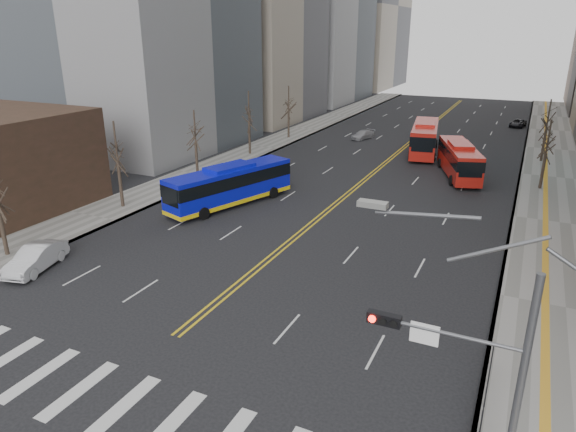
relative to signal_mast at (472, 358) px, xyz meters
The scene contains 15 objects.
ground 14.73m from the signal_mast, behind, with size 220.00×220.00×0.00m, color black.
sidewalk_right 43.43m from the signal_mast, 85.04° to the left, with size 7.00×130.00×0.15m, color slate.
sidewalk_left 52.80m from the signal_mast, 125.14° to the left, with size 5.00×130.00×0.15m, color slate.
crosswalk 14.73m from the signal_mast, behind, with size 26.70×4.00×0.01m.
centerline 54.98m from the signal_mast, 104.56° to the left, with size 0.55×100.00×0.01m.
signal_mast is the anchor object (origin of this frame).
pedestrian_railing 5.71m from the signal_mast, 82.40° to the left, with size 0.06×6.06×1.02m.
street_trees 38.71m from the signal_mast, 122.76° to the left, with size 35.20×47.20×7.60m.
blue_bus 30.91m from the signal_mast, 135.33° to the left, with size 6.32×12.31×3.53m.
red_bus_near 40.07m from the signal_mast, 97.96° to the left, with size 5.91×11.24×3.49m.
red_bus_far 49.93m from the signal_mast, 102.56° to the left, with size 4.65×12.50×3.85m.
car_white 27.13m from the signal_mast, 168.29° to the left, with size 1.64×4.69×1.55m, color silver.
car_dark_mid 49.18m from the signal_mast, 98.03° to the left, with size 1.45×3.60×1.23m, color black.
car_silver 57.85m from the signal_mast, 110.57° to the left, with size 1.65×4.06×1.18m, color #A1A1A6.
car_dark_far 73.54m from the signal_mast, 90.99° to the left, with size 1.93×4.19×1.17m, color black.
Camera 1 is at (14.34, -12.27, 14.21)m, focal length 32.00 mm.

